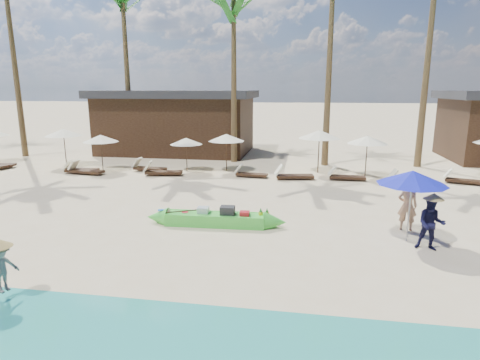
# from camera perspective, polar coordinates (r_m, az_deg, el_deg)

# --- Properties ---
(ground) EXTENTS (240.00, 240.00, 0.00)m
(ground) POSITION_cam_1_polar(r_m,az_deg,el_deg) (10.89, 3.42, -11.22)
(ground) COLOR beige
(ground) RESTS_ON ground
(green_canoe) EXTENTS (5.26, 0.81, 0.67)m
(green_canoe) POSITION_cam_1_polar(r_m,az_deg,el_deg) (13.37, -3.54, -5.52)
(green_canoe) COLOR #45D340
(green_canoe) RESTS_ON ground
(tourist) EXTENTS (0.65, 0.48, 1.61)m
(tourist) POSITION_cam_1_polar(r_m,az_deg,el_deg) (13.81, 22.71, -3.40)
(tourist) COLOR tan
(tourist) RESTS_ON ground
(vendor_green) EXTENTS (0.85, 0.73, 1.53)m
(vendor_green) POSITION_cam_1_polar(r_m,az_deg,el_deg) (12.42, 25.52, -5.63)
(vendor_green) COLOR #131334
(vendor_green) RESTS_ON ground
(vendor_yellow) EXTENTS (0.61, 0.79, 1.08)m
(vendor_yellow) POSITION_cam_1_polar(r_m,az_deg,el_deg) (10.09, -30.79, -10.70)
(vendor_yellow) COLOR gray
(vendor_yellow) RESTS_ON ground
(blue_umbrella) EXTENTS (1.99, 1.99, 2.15)m
(blue_umbrella) POSITION_cam_1_polar(r_m,az_deg,el_deg) (12.56, 23.32, 0.33)
(blue_umbrella) COLOR #99999E
(blue_umbrella) RESTS_ON ground
(resort_parasol_2) EXTENTS (2.11, 2.11, 2.17)m
(resort_parasol_2) POSITION_cam_1_polar(r_m,az_deg,el_deg) (25.44, -23.83, 6.21)
(resort_parasol_2) COLOR #3B2618
(resort_parasol_2) RESTS_ON ground
(resort_parasol_3) EXTENTS (1.92, 1.92, 1.98)m
(resort_parasol_3) POSITION_cam_1_polar(r_m,az_deg,el_deg) (23.14, -19.21, 5.60)
(resort_parasol_3) COLOR #3B2618
(resort_parasol_3) RESTS_ON ground
(lounger_3_left) EXTENTS (1.89, 0.97, 0.61)m
(lounger_3_left) POSITION_cam_1_polar(r_m,az_deg,el_deg) (23.23, -21.87, 1.46)
(lounger_3_left) COLOR #3B2618
(lounger_3_left) RESTS_ON ground
(lounger_3_right) EXTENTS (1.97, 0.81, 0.65)m
(lounger_3_right) POSITION_cam_1_polar(r_m,az_deg,el_deg) (22.74, -21.21, 1.31)
(lounger_3_right) COLOR #3B2618
(lounger_3_right) RESTS_ON ground
(resort_parasol_4) EXTENTS (1.78, 1.78, 1.83)m
(resort_parasol_4) POSITION_cam_1_polar(r_m,az_deg,el_deg) (21.97, -7.67, 5.50)
(resort_parasol_4) COLOR #3B2618
(resort_parasol_4) RESTS_ON ground
(lounger_4_left) EXTENTS (1.93, 0.79, 0.64)m
(lounger_4_left) POSITION_cam_1_polar(r_m,az_deg,el_deg) (22.53, -12.99, 1.75)
(lounger_4_left) COLOR #3B2618
(lounger_4_left) RESTS_ON ground
(lounger_4_right) EXTENTS (2.06, 0.92, 0.68)m
(lounger_4_right) POSITION_cam_1_polar(r_m,az_deg,el_deg) (21.30, -11.16, 1.24)
(lounger_4_right) COLOR #3B2618
(lounger_4_right) RESTS_ON ground
(resort_parasol_5) EXTENTS (1.97, 1.97, 2.03)m
(resort_parasol_5) POSITION_cam_1_polar(r_m,az_deg,el_deg) (21.87, -1.96, 6.04)
(resort_parasol_5) COLOR #3B2618
(resort_parasol_5) RESTS_ON ground
(lounger_5_left) EXTENTS (1.72, 0.68, 0.57)m
(lounger_5_left) POSITION_cam_1_polar(r_m,az_deg,el_deg) (20.52, 1.34, 0.94)
(lounger_5_left) COLOR #3B2618
(lounger_5_left) RESTS_ON ground
(resort_parasol_6) EXTENTS (2.22, 2.22, 2.29)m
(resort_parasol_6) POSITION_cam_1_polar(r_m,az_deg,el_deg) (21.76, 11.23, 6.39)
(resort_parasol_6) COLOR #3B2618
(resort_parasol_6) RESTS_ON ground
(lounger_6_left) EXTENTS (2.01, 0.92, 0.66)m
(lounger_6_left) POSITION_cam_1_polar(r_m,az_deg,el_deg) (20.17, 7.41, 0.71)
(lounger_6_left) COLOR #3B2618
(lounger_6_left) RESTS_ON ground
(lounger_6_right) EXTENTS (1.83, 0.57, 0.62)m
(lounger_6_right) POSITION_cam_1_polar(r_m,az_deg,el_deg) (20.50, 14.66, 0.55)
(lounger_6_right) COLOR #3B2618
(lounger_6_right) RESTS_ON ground
(resort_parasol_7) EXTENTS (2.05, 2.05, 2.12)m
(resort_parasol_7) POSITION_cam_1_polar(r_m,az_deg,el_deg) (21.35, 17.68, 5.48)
(resort_parasol_7) COLOR #3B2618
(resort_parasol_7) RESTS_ON ground
(lounger_7_left) EXTENTS (1.77, 0.75, 0.58)m
(lounger_7_left) POSITION_cam_1_polar(r_m,az_deg,el_deg) (20.33, 23.92, -0.29)
(lounger_7_left) COLOR #3B2618
(lounger_7_left) RESTS_ON ground
(lounger_7_right) EXTENTS (1.71, 0.70, 0.56)m
(lounger_7_right) POSITION_cam_1_polar(r_m,az_deg,el_deg) (20.99, 22.40, 0.22)
(lounger_7_right) COLOR #3B2618
(lounger_7_right) RESTS_ON ground
(lounger_8_left) EXTENTS (1.88, 1.06, 0.61)m
(lounger_8_left) POSITION_cam_1_polar(r_m,az_deg,el_deg) (21.84, 29.03, 0.06)
(lounger_8_left) COLOR #3B2618
(lounger_8_left) RESTS_ON ground
(palm_2) EXTENTS (2.08, 2.08, 11.33)m
(palm_2) POSITION_cam_1_polar(r_m,az_deg,el_deg) (27.86, -16.28, 22.22)
(palm_2) COLOR brown
(palm_2) RESTS_ON ground
(palm_3) EXTENTS (2.08, 2.08, 10.52)m
(palm_3) POSITION_cam_1_polar(r_m,az_deg,el_deg) (24.89, -0.91, 22.46)
(palm_3) COLOR brown
(palm_3) RESTS_ON ground
(pavilion_west) EXTENTS (10.80, 6.60, 4.30)m
(pavilion_west) POSITION_cam_1_polar(r_m,az_deg,el_deg) (28.91, -8.90, 8.29)
(pavilion_west) COLOR #3B2618
(pavilion_west) RESTS_ON ground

